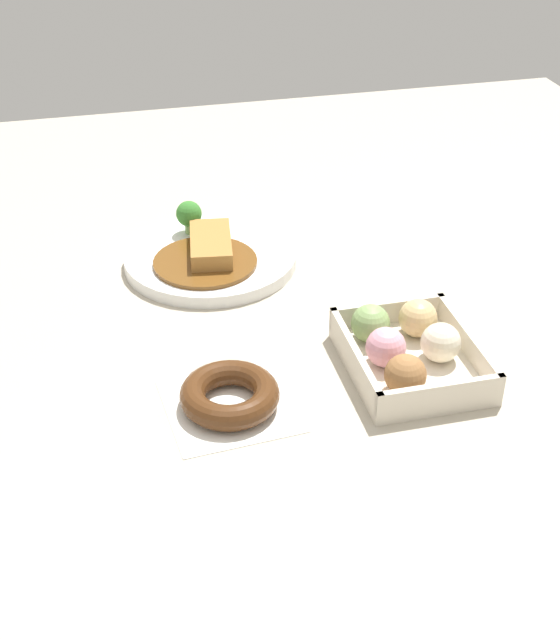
# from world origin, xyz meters

# --- Properties ---
(ground_plane) EXTENTS (1.60, 1.60, 0.00)m
(ground_plane) POSITION_xyz_m (0.00, 0.00, 0.00)
(ground_plane) COLOR #B2A893
(curry_plate) EXTENTS (0.25, 0.25, 0.07)m
(curry_plate) POSITION_xyz_m (-0.14, -0.08, 0.01)
(curry_plate) COLOR white
(curry_plate) RESTS_ON ground_plane
(donut_box) EXTENTS (0.18, 0.15, 0.06)m
(donut_box) POSITION_xyz_m (0.16, 0.11, 0.03)
(donut_box) COLOR beige
(donut_box) RESTS_ON ground_plane
(chocolate_ring_donut) EXTENTS (0.15, 0.15, 0.03)m
(chocolate_ring_donut) POSITION_xyz_m (0.19, -0.11, 0.02)
(chocolate_ring_donut) COLOR white
(chocolate_ring_donut) RESTS_ON ground_plane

